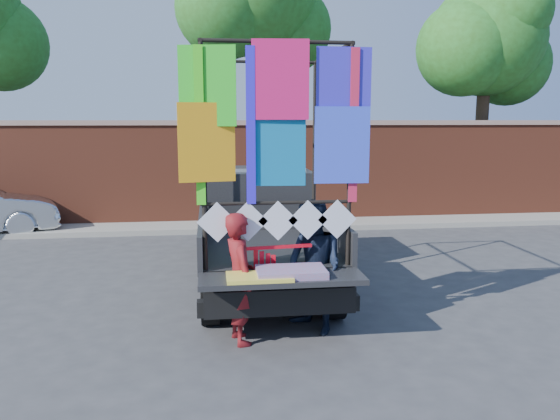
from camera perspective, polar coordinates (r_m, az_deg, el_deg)
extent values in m
plane|color=#38383A|center=(7.29, -4.60, -11.73)|extent=(90.00, 90.00, 0.00)
cube|color=brown|center=(13.86, -6.13, 3.68)|extent=(30.00, 0.35, 2.50)
cube|color=gray|center=(13.79, -6.22, 9.06)|extent=(30.00, 0.45, 0.12)
cube|color=gray|center=(13.34, -5.97, -1.71)|extent=(30.00, 1.20, 0.12)
sphere|color=#285B1A|center=(16.39, -27.22, 15.16)|extent=(2.40, 2.40, 2.40)
cylinder|color=#38281C|center=(15.05, -2.47, 9.82)|extent=(0.36, 0.36, 5.46)
sphere|color=#285B1A|center=(15.74, 0.77, 18.36)|extent=(2.40, 2.40, 2.40)
sphere|color=#285B1A|center=(14.97, -5.70, 20.30)|extent=(2.60, 2.60, 2.60)
cylinder|color=#38281C|center=(16.91, 20.27, 7.66)|extent=(0.36, 0.36, 4.55)
sphere|color=#285B1A|center=(17.05, 20.79, 16.42)|extent=(3.20, 3.20, 3.20)
sphere|color=#285B1A|center=(17.76, 22.68, 13.89)|extent=(2.40, 2.40, 2.40)
sphere|color=#285B1A|center=(16.39, 18.67, 15.69)|extent=(2.60, 2.60, 2.60)
sphere|color=#285B1A|center=(16.77, 22.89, 18.67)|extent=(2.20, 2.20, 2.20)
cylinder|color=black|center=(9.93, -7.38, -3.93)|extent=(0.23, 0.69, 0.69)
cylinder|color=black|center=(7.20, -7.32, -9.11)|extent=(0.23, 0.69, 0.69)
cylinder|color=black|center=(10.06, 2.00, -3.68)|extent=(0.23, 0.69, 0.69)
cylinder|color=black|center=(7.38, 5.64, -8.62)|extent=(0.23, 0.69, 0.69)
cube|color=black|center=(8.50, -1.83, -4.90)|extent=(1.78, 4.41, 0.31)
cube|color=black|center=(7.67, -1.27, -4.22)|extent=(1.89, 2.41, 0.10)
cube|color=black|center=(7.58, -8.24, -2.69)|extent=(0.06, 2.41, 0.47)
cube|color=black|center=(7.77, 5.52, -2.33)|extent=(0.06, 2.41, 0.47)
cube|color=black|center=(8.77, -2.11, -0.93)|extent=(1.89, 0.06, 0.47)
cube|color=black|center=(9.77, -2.66, 0.44)|extent=(1.89, 1.68, 1.31)
cube|color=#8C9EAD|center=(9.24, -2.44, 2.55)|extent=(1.68, 0.06, 0.58)
cube|color=#8C9EAD|center=(10.51, -3.03, 2.23)|extent=(1.68, 0.10, 0.73)
cube|color=black|center=(10.94, -3.16, 0.02)|extent=(1.84, 0.94, 0.58)
cube|color=black|center=(6.25, 0.19, -7.18)|extent=(1.89, 0.58, 0.06)
cube|color=black|center=(6.60, -0.09, -9.90)|extent=(1.94, 0.16, 0.19)
cylinder|color=black|center=(6.32, -8.04, 5.31)|extent=(0.05, 0.05, 2.62)
cylinder|color=black|center=(8.52, -7.90, 6.35)|extent=(0.05, 0.05, 2.62)
cylinder|color=black|center=(6.54, 7.30, 5.45)|extent=(0.05, 0.05, 2.62)
cylinder|color=black|center=(8.68, 3.60, 6.48)|extent=(0.05, 0.05, 2.62)
cylinder|color=black|center=(6.42, -0.25, 17.20)|extent=(1.78, 0.05, 0.05)
cylinder|color=black|center=(8.59, -2.15, 15.22)|extent=(1.78, 0.05, 0.05)
cylinder|color=black|center=(7.46, -8.20, 16.02)|extent=(0.05, 2.26, 0.05)
cylinder|color=black|center=(7.64, 5.34, 15.91)|extent=(0.05, 2.26, 0.05)
cylinder|color=black|center=(6.43, -0.24, 0.76)|extent=(1.78, 0.04, 0.04)
cube|color=green|center=(6.30, -7.53, 12.95)|extent=(0.65, 0.02, 0.89)
cube|color=#C6165A|center=(6.31, -0.17, 13.02)|extent=(0.65, 0.02, 0.89)
cube|color=#332BDB|center=(6.49, 6.86, 12.85)|extent=(0.65, 0.02, 0.89)
cube|color=#FFA515|center=(6.25, -7.40, 6.72)|extent=(0.65, 0.02, 0.89)
cube|color=#0B67A1|center=(6.34, -0.22, 6.84)|extent=(0.65, 0.02, 0.89)
cube|color=blue|center=(6.45, 6.83, 6.81)|extent=(0.65, 0.02, 0.89)
cube|color=#3EE61C|center=(6.27, -8.41, 8.62)|extent=(0.10, 0.01, 1.78)
cube|color=#CB2145|center=(6.49, 7.73, 8.66)|extent=(0.10, 0.01, 1.78)
cube|color=#2B1CFD|center=(6.28, -3.08, 8.71)|extent=(0.10, 0.01, 1.78)
cube|color=white|center=(6.39, -6.57, -1.27)|extent=(0.47, 0.01, 0.47)
cube|color=white|center=(6.40, -3.37, -1.20)|extent=(0.47, 0.01, 0.47)
cube|color=white|center=(6.43, -0.20, -1.13)|extent=(0.47, 0.01, 0.47)
cube|color=white|center=(6.49, 2.93, -1.05)|extent=(0.47, 0.01, 0.47)
cube|color=white|center=(6.56, 5.99, -0.98)|extent=(0.47, 0.01, 0.47)
cube|color=red|center=(6.25, 1.15, -6.50)|extent=(0.79, 0.47, 0.08)
cube|color=#E0D246|center=(6.14, -2.16, -6.99)|extent=(0.73, 0.42, 0.04)
imported|color=maroon|center=(6.48, -4.26, -7.12)|extent=(0.50, 0.65, 1.57)
imported|color=black|center=(6.78, 3.59, -5.97)|extent=(0.96, 1.02, 1.66)
cube|color=red|center=(6.54, -0.24, -3.89)|extent=(0.84, 0.13, 0.04)
cube|color=red|center=(6.56, -2.54, -6.25)|extent=(0.05, 0.02, 0.49)
cube|color=red|center=(6.57, -1.92, -6.40)|extent=(0.05, 0.02, 0.49)
cube|color=red|center=(6.58, -1.30, -6.55)|extent=(0.05, 0.02, 0.49)
cube|color=red|center=(6.60, -0.68, -6.70)|extent=(0.05, 0.02, 0.49)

